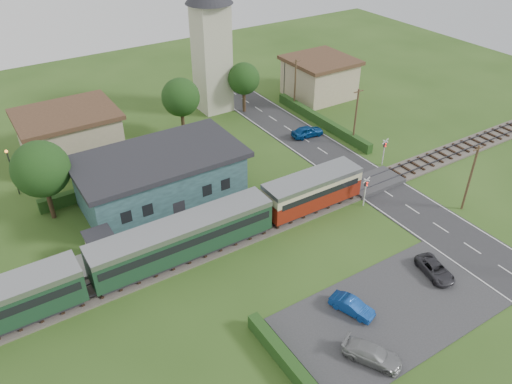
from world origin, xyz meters
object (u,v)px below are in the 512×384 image
station_building (161,178)px  train (148,251)px  house_east (319,77)px  house_west (70,134)px  church_tower (211,34)px  pedestrian_near (245,201)px  pedestrian_far (128,246)px  car_park_dark (435,269)px  car_park_blue (352,306)px  crossing_signal_far (384,148)px  crossing_signal_near (366,187)px  equipment_hut (101,246)px  car_on_road (307,131)px  car_park_silver (372,354)px

station_building → train: station_building is taller
station_building → house_east: size_ratio=1.82×
train → house_west: house_west is taller
church_tower → house_east: 17.21m
station_building → pedestrian_near: (5.85, -6.24, -1.31)m
train → pedestrian_far: 2.76m
train → car_park_dark: bearing=-33.6°
car_park_dark → station_building: bearing=136.4°
house_west → car_park_blue: (10.98, -35.43, -2.14)m
crossing_signal_far → pedestrian_near: size_ratio=1.75×
crossing_signal_far → crossing_signal_near: bearing=-146.3°
church_tower → house_west: church_tower is taller
house_west → car_park_dark: house_west is taller
equipment_hut → pedestrian_near: bearing=-1.8°
house_west → car_on_road: house_west is taller
house_west → crossing_signal_near: house_west is taller
car_park_blue → crossing_signal_far: bearing=20.4°
train → pedestrian_far: (-0.91, 2.45, -0.88)m
house_east → pedestrian_far: bearing=-151.5°
car_park_silver → equipment_hut: bearing=92.0°
crossing_signal_near → car_park_blue: crossing_signal_near is taller
equipment_hut → car_on_road: size_ratio=0.63×
car_park_blue → car_park_dark: (8.52, -0.54, -0.04)m
car_park_blue → car_park_silver: bearing=-133.3°
car_park_silver → pedestrian_near: bearing=55.4°
house_west → house_east: size_ratio=1.23×
crossing_signal_near → car_on_road: size_ratio=0.81×
car_on_road → pedestrian_far: (-26.68, -9.97, 0.56)m
equipment_hut → car_on_road: equipment_hut is taller
house_east → car_park_silver: bearing=-123.8°
house_west → car_park_dark: (19.50, -35.97, -2.19)m
equipment_hut → house_west: 20.05m
station_building → car_park_silver: station_building is taller
crossing_signal_far → pedestrian_near: crossing_signal_far is taller
house_west → car_park_dark: 40.98m
train → pedestrian_near: (10.90, 2.76, -0.79)m
house_east → car_park_blue: bearing=-124.9°
station_building → car_park_dark: size_ratio=4.22×
train → crossing_signal_far: train is taller
train → crossing_signal_near: (21.46, -2.41, -0.04)m
house_east → crossing_signal_far: 20.64m
equipment_hut → car_on_road: 30.17m
equipment_hut → house_west: house_west is taller
train → car_park_blue: bearing=-48.4°
house_east → crossing_signal_far: (-6.40, -19.61, -0.66)m
house_west → car_park_blue: size_ratio=3.12×
equipment_hut → crossing_signal_near: (24.40, -5.61, 0.39)m
car_on_road → house_east: bearing=-37.3°
house_east → car_on_road: 13.50m
equipment_hut → car_park_blue: 21.00m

